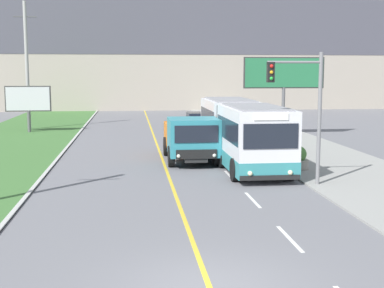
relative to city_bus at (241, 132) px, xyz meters
The scene contains 14 objects.
ground_plane 16.43m from the city_bus, 104.01° to the right, with size 300.00×300.00×0.00m, color slate.
lane_marking_centre 14.53m from the city_bus, 104.46° to the right, with size 2.88×140.00×0.01m.
apartment_block_background 42.20m from the city_bus, 95.48° to the left, with size 80.00×8.04×19.09m.
city_bus is the anchor object (origin of this frame).
dump_truck 2.56m from the city_bus, behind, with size 2.55×6.30×2.37m.
car_distant 15.06m from the city_bus, 91.44° to the left, with size 1.80×4.30×1.45m.
utility_pole_far 22.55m from the city_bus, 128.27° to the left, with size 1.80×0.28×10.18m.
traffic_light_mast 6.42m from the city_bus, 77.74° to the right, with size 2.28×0.32×5.44m.
billboard_large 12.16m from the city_bus, 63.38° to the left, with size 5.85×0.24×5.69m.
billboard_small 20.42m from the city_bus, 131.14° to the left, with size 3.42×0.24×3.58m.
planter_round_near 3.60m from the city_bus, 49.56° to the right, with size 0.98×0.98×1.11m.
planter_round_second 2.92m from the city_bus, 31.27° to the left, with size 0.97×0.97×1.09m.
planter_round_third 6.05m from the city_bus, 66.18° to the left, with size 1.04×1.04×1.17m.
planter_round_far 9.88m from the city_bus, 75.22° to the left, with size 0.93×0.93×1.11m.
Camera 1 is at (-1.65, -10.95, 4.67)m, focal length 50.00 mm.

